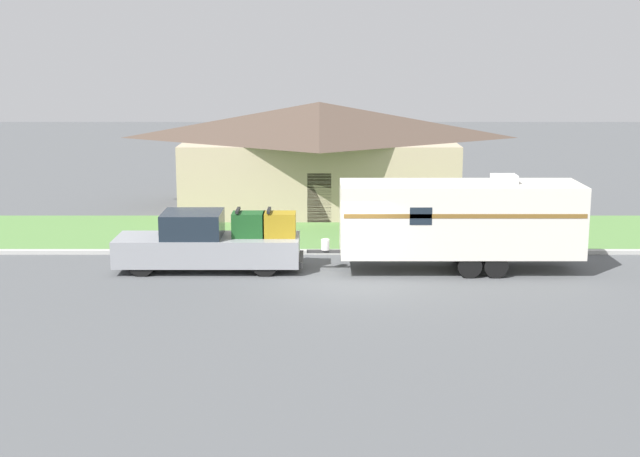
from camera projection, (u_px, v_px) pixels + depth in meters
The scene contains 7 objects.
ground_plane at pixel (344, 281), 28.12m from camera, with size 120.00×120.00×0.00m, color #515456.
curb_strip at pixel (341, 252), 31.77m from camera, with size 80.00×0.30×0.14m.
lawn_strip at pixel (338, 232), 35.36m from camera, with size 80.00×7.00×0.03m.
house_across_street at pixel (315, 153), 40.65m from camera, with size 12.83×8.52×4.80m.
pickup_truck at pixel (206, 243), 29.31m from camera, with size 6.15×1.93×2.05m.
travel_trailer at pixel (456, 218), 29.18m from camera, with size 8.93×2.35×3.19m.
mailbox at pixel (207, 221), 32.12m from camera, with size 0.48×0.20×1.41m.
Camera 1 is at (-0.89, -27.20, 7.28)m, focal length 50.00 mm.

